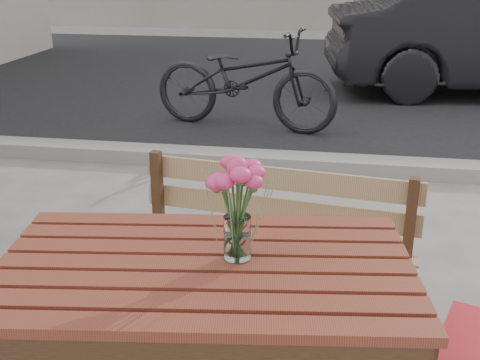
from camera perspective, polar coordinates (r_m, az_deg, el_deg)
name	(u,v)px	position (r m, az deg, el deg)	size (l,w,h in m)	color
street	(306,106)	(6.97, 6.32, 6.95)	(30.00, 8.12, 0.12)	black
main_table	(205,299)	(1.93, -3.31, -11.22)	(1.37, 0.91, 0.79)	maroon
main_bench	(272,231)	(2.75, 3.06, -4.87)	(1.35, 0.56, 0.81)	olive
main_vase	(237,197)	(1.80, -0.26, -1.58)	(0.18, 0.18, 0.33)	white
bicycle	(245,79)	(6.07, 0.43, 9.57)	(0.66, 1.91, 1.00)	black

